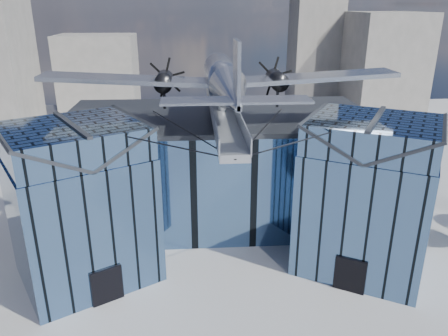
{
  "coord_description": "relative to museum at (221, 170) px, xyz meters",
  "views": [
    {
      "loc": [
        -2.28,
        -30.01,
        19.3
      ],
      "look_at": [
        0.0,
        2.0,
        7.2
      ],
      "focal_mm": 35.0,
      "sensor_mm": 36.0,
      "label": 1
    }
  ],
  "objects": [
    {
      "name": "bg_towers",
      "position": [
        1.45,
        44.67,
        4.47
      ],
      "size": [
        77.0,
        24.5,
        26.0
      ],
      "color": "slate",
      "rests_on": "ground"
    },
    {
      "name": "museum",
      "position": [
        0.0,
        0.0,
        0.0
      ],
      "size": [
        32.88,
        24.5,
        17.6
      ],
      "color": "#476892",
      "rests_on": "ground"
    },
    {
      "name": "ground_plane",
      "position": [
        -0.0,
        -5.82,
        -5.54
      ],
      "size": [
        120.0,
        120.0,
        0.0
      ],
      "primitive_type": "plane",
      "color": "gray"
    }
  ]
}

